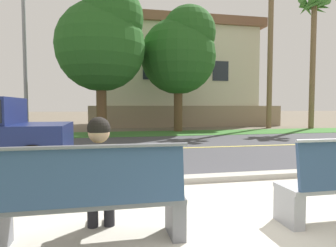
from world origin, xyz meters
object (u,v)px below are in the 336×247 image
Objects in this scene: streetlamp at (26,41)px; shade_tree_far_left at (103,40)px; palm_tree_tall at (271,0)px; shade_tree_left at (181,51)px; bench_left at (91,200)px; seated_person_olive at (100,173)px; palm_tree_short at (314,21)px.

streetlamp is 3.39m from shade_tree_far_left.
palm_tree_tall is at bearing 15.36° from shade_tree_far_left.
shade_tree_left is at bearing 18.84° from shade_tree_far_left.
bench_left is at bearing -89.92° from shade_tree_far_left.
seated_person_olive is at bearing -107.77° from shade_tree_left.
bench_left is 0.24× the size of streetlamp.
shade_tree_far_left is at bearing 90.49° from seated_person_olive.
palm_tree_short is at bearing 2.96° from shade_tree_left.
palm_tree_short reaches higher than shade_tree_left.
streetlamp is 14.21m from palm_tree_tall.
palm_tree_tall is (10.11, 2.78, 3.48)m from shade_tree_far_left.
shade_tree_far_left is at bearing 90.08° from bench_left.
shade_tree_left is at bearing 72.23° from seated_person_olive.
seated_person_olive is at bearing -89.51° from shade_tree_far_left.
palm_tree_tall is (13.50, 2.59, 3.62)m from streetlamp.
seated_person_olive is at bearing -134.10° from palm_tree_short.
palm_tree_tall is at bearing 53.88° from bench_left.
seated_person_olive is at bearing -72.57° from streetlamp.
palm_tree_tall reaches higher than shade_tree_left.
bench_left is at bearing -73.18° from streetlamp.
bench_left is 1.46× the size of seated_person_olive.
shade_tree_far_left is 0.84× the size of palm_tree_short.
palm_tree_short reaches higher than shade_tree_far_left.
shade_tree_left reaches higher than bench_left.
shade_tree_far_left is 1.02× the size of shade_tree_left.
bench_left is at bearing -126.12° from palm_tree_tall.
streetlamp is (-3.48, 11.08, 3.60)m from seated_person_olive.
shade_tree_far_left is 0.68× the size of palm_tree_tall.
seated_person_olive is 0.17× the size of streetlamp.
palm_tree_short is (12.40, 1.81, 2.08)m from shade_tree_far_left.
streetlamp is at bearing 107.43° from seated_person_olive.
bench_left is 18.85m from palm_tree_short.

